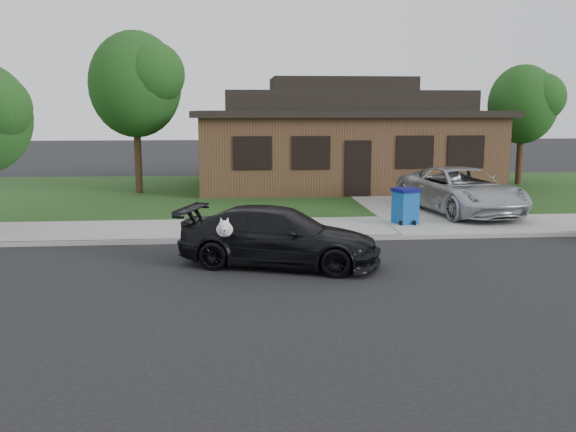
{
  "coord_description": "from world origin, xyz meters",
  "views": [
    {
      "loc": [
        -0.81,
        -13.03,
        3.46
      ],
      "look_at": [
        0.44,
        1.02,
        1.1
      ],
      "focal_mm": 40.0,
      "sensor_mm": 36.0,
      "label": 1
    }
  ],
  "objects": [
    {
      "name": "minivan",
      "position": [
        6.57,
        6.89,
        0.87
      ],
      "size": [
        3.32,
        5.59,
        1.46
      ],
      "primitive_type": "imported",
      "rotation": [
        0.0,
        0.0,
        0.18
      ],
      "color": "#AEB1B5",
      "rests_on": "driveway"
    },
    {
      "name": "ground",
      "position": [
        0.0,
        0.0,
        0.0
      ],
      "size": [
        120.0,
        120.0,
        0.0
      ],
      "primitive_type": "plane",
      "color": "black",
      "rests_on": "ground"
    },
    {
      "name": "house",
      "position": [
        4.0,
        15.0,
        2.13
      ],
      "size": [
        12.6,
        8.6,
        4.65
      ],
      "color": "#422B1C",
      "rests_on": "ground"
    },
    {
      "name": "sidewalk",
      "position": [
        0.0,
        5.0,
        0.06
      ],
      "size": [
        60.0,
        3.0,
        0.12
      ],
      "primitive_type": "cube",
      "color": "gray",
      "rests_on": "ground"
    },
    {
      "name": "tree_1",
      "position": [
        12.14,
        14.4,
        3.71
      ],
      "size": [
        3.15,
        3.0,
        5.25
      ],
      "color": "#332114",
      "rests_on": "ground"
    },
    {
      "name": "tree_0",
      "position": [
        -4.34,
        12.88,
        4.48
      ],
      "size": [
        3.78,
        3.6,
        6.34
      ],
      "color": "#332114",
      "rests_on": "ground"
    },
    {
      "name": "recycling_bin",
      "position": [
        4.26,
        5.14,
        0.65
      ],
      "size": [
        0.82,
        0.82,
        1.06
      ],
      "rotation": [
        0.0,
        0.0,
        0.38
      ],
      "color": "#0D4791",
      "rests_on": "sidewalk"
    },
    {
      "name": "driveway",
      "position": [
        6.0,
        10.0,
        0.07
      ],
      "size": [
        4.5,
        13.0,
        0.14
      ],
      "primitive_type": "cube",
      "color": "gray",
      "rests_on": "ground"
    },
    {
      "name": "lawn",
      "position": [
        0.0,
        13.0,
        0.07
      ],
      "size": [
        60.0,
        13.0,
        0.13
      ],
      "primitive_type": "cube",
      "color": "#193814",
      "rests_on": "ground"
    },
    {
      "name": "curb",
      "position": [
        0.0,
        3.5,
        0.06
      ],
      "size": [
        60.0,
        0.12,
        0.12
      ],
      "primitive_type": "cube",
      "color": "gray",
      "rests_on": "ground"
    },
    {
      "name": "sedan",
      "position": [
        0.23,
        0.91,
        0.65
      ],
      "size": [
        4.84,
        3.17,
        1.3
      ],
      "rotation": [
        0.0,
        0.0,
        1.24
      ],
      "color": "black",
      "rests_on": "ground"
    }
  ]
}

